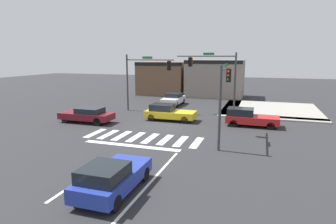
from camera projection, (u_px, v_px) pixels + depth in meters
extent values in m
plane|color=#2B2B2D|center=(163.00, 124.00, 25.09)|extent=(120.00, 120.00, 0.00)
cube|color=silver|center=(95.00, 133.00, 22.12)|extent=(0.52, 2.65, 0.01)
cube|color=silver|center=(108.00, 134.00, 21.77)|extent=(0.52, 2.65, 0.01)
cube|color=silver|center=(122.00, 136.00, 21.42)|extent=(0.52, 2.65, 0.01)
cube|color=silver|center=(136.00, 137.00, 21.07)|extent=(0.52, 2.65, 0.01)
cube|color=silver|center=(150.00, 138.00, 20.72)|extent=(0.52, 2.65, 0.01)
cube|color=silver|center=(165.00, 140.00, 20.37)|extent=(0.52, 2.65, 0.01)
cube|color=silver|center=(181.00, 141.00, 20.02)|extent=(0.52, 2.65, 0.01)
cube|color=silver|center=(197.00, 143.00, 19.67)|extent=(0.52, 2.65, 0.01)
cube|color=white|center=(131.00, 146.00, 19.03)|extent=(6.80, 0.50, 0.01)
cube|color=white|center=(108.00, 161.00, 16.23)|extent=(0.16, 2.00, 0.01)
cube|color=white|center=(62.00, 192.00, 12.50)|extent=(0.16, 2.00, 0.01)
cylinder|color=yellow|center=(139.00, 161.00, 16.29)|extent=(1.03, 1.03, 0.01)
cylinder|color=white|center=(135.00, 160.00, 16.36)|extent=(0.17, 0.17, 0.00)
cylinder|color=white|center=(143.00, 161.00, 16.21)|extent=(0.17, 0.17, 0.00)
cube|color=white|center=(139.00, 161.00, 16.29)|extent=(0.46, 0.04, 0.00)
cube|color=#9E998E|center=(271.00, 118.00, 27.16)|extent=(10.00, 1.60, 0.15)
cube|color=#9E998E|center=(231.00, 107.00, 32.92)|extent=(1.60, 10.00, 0.15)
cube|color=#9E998E|center=(270.00, 109.00, 31.63)|extent=(10.00, 10.00, 0.15)
cube|color=brown|center=(164.00, 78.00, 44.20)|extent=(7.04, 5.75, 4.94)
cube|color=black|center=(158.00, 64.00, 41.28)|extent=(7.04, 0.50, 0.50)
cube|color=gray|center=(215.00, 78.00, 41.53)|extent=(7.94, 5.32, 5.28)
cube|color=black|center=(213.00, 62.00, 38.78)|extent=(7.94, 0.50, 0.50)
cylinder|color=#383A3D|center=(235.00, 85.00, 28.15)|extent=(0.18, 0.18, 6.17)
cylinder|color=#383A3D|center=(206.00, 56.00, 28.54)|extent=(5.92, 0.12, 0.12)
cube|color=black|center=(190.00, 62.00, 29.13)|extent=(0.32, 0.32, 0.95)
sphere|color=red|center=(192.00, 59.00, 29.02)|extent=(0.22, 0.22, 0.22)
sphere|color=#4C330C|center=(192.00, 62.00, 29.08)|extent=(0.22, 0.22, 0.22)
sphere|color=#0C3814|center=(192.00, 65.00, 29.13)|extent=(0.22, 0.22, 0.22)
cube|color=#197233|center=(209.00, 54.00, 28.40)|extent=(1.10, 0.03, 0.24)
cylinder|color=#383A3D|center=(220.00, 109.00, 17.58)|extent=(0.18, 0.18, 5.31)
cylinder|color=#383A3D|center=(227.00, 68.00, 19.65)|extent=(0.12, 5.42, 0.12)
cube|color=black|center=(229.00, 76.00, 21.08)|extent=(0.32, 0.32, 0.95)
sphere|color=red|center=(229.00, 72.00, 20.87)|extent=(0.22, 0.22, 0.22)
sphere|color=#4C330C|center=(228.00, 76.00, 20.93)|extent=(0.22, 0.22, 0.22)
sphere|color=#0C3814|center=(228.00, 80.00, 20.98)|extent=(0.22, 0.22, 0.22)
cube|color=#197233|center=(226.00, 65.00, 19.36)|extent=(0.03, 1.10, 0.24)
cylinder|color=#383A3D|center=(127.00, 83.00, 30.86)|extent=(0.18, 0.18, 5.99)
cylinder|color=#383A3D|center=(150.00, 60.00, 29.58)|extent=(5.23, 0.12, 0.12)
cube|color=black|center=(169.00, 66.00, 29.05)|extent=(0.32, 0.32, 0.95)
sphere|color=red|center=(167.00, 63.00, 29.05)|extent=(0.22, 0.22, 0.22)
sphere|color=#4C330C|center=(167.00, 66.00, 29.10)|extent=(0.22, 0.22, 0.22)
sphere|color=#0C3814|center=(167.00, 69.00, 29.16)|extent=(0.22, 0.22, 0.22)
cube|color=#197233|center=(147.00, 58.00, 29.62)|extent=(1.10, 0.03, 0.24)
cube|color=gold|center=(171.00, 114.00, 26.38)|extent=(4.58, 1.93, 0.60)
cube|color=black|center=(163.00, 107.00, 26.50)|extent=(2.07, 1.70, 0.59)
cylinder|color=black|center=(189.00, 116.00, 26.74)|extent=(0.65, 0.22, 0.65)
cylinder|color=black|center=(185.00, 120.00, 25.15)|extent=(0.65, 0.22, 0.65)
cylinder|color=black|center=(158.00, 114.00, 27.70)|extent=(0.65, 0.22, 0.65)
cylinder|color=black|center=(151.00, 118.00, 26.11)|extent=(0.65, 0.22, 0.65)
cube|color=maroon|center=(87.00, 116.00, 25.57)|extent=(4.76, 1.91, 0.56)
cube|color=black|center=(90.00, 110.00, 25.36)|extent=(2.20, 1.68, 0.46)
cylinder|color=black|center=(65.00, 119.00, 25.33)|extent=(0.70, 0.22, 0.70)
cylinder|color=black|center=(77.00, 116.00, 26.90)|extent=(0.70, 0.22, 0.70)
cylinder|color=black|center=(97.00, 122.00, 24.33)|extent=(0.70, 0.22, 0.70)
cylinder|color=black|center=(108.00, 118.00, 25.91)|extent=(0.70, 0.22, 0.70)
cube|color=red|center=(252.00, 119.00, 24.22)|extent=(4.31, 1.85, 0.60)
cube|color=black|center=(241.00, 112.00, 24.41)|extent=(2.15, 1.63, 0.60)
cylinder|color=black|center=(270.00, 122.00, 24.59)|extent=(0.63, 0.22, 0.63)
cylinder|color=black|center=(271.00, 126.00, 23.06)|extent=(0.63, 0.22, 0.63)
cylinder|color=black|center=(235.00, 119.00, 25.49)|extent=(0.63, 0.22, 0.63)
cylinder|color=black|center=(233.00, 123.00, 23.96)|extent=(0.63, 0.22, 0.63)
cube|color=#23389E|center=(114.00, 178.00, 12.49)|extent=(1.89, 4.26, 0.64)
cube|color=black|center=(104.00, 173.00, 11.61)|extent=(1.66, 1.89, 0.54)
cylinder|color=black|center=(113.00, 170.00, 14.15)|extent=(0.22, 0.67, 0.67)
cylinder|color=black|center=(145.00, 174.00, 13.64)|extent=(0.22, 0.67, 0.67)
cylinder|color=black|center=(78.00, 197.00, 11.45)|extent=(0.22, 0.67, 0.67)
cylinder|color=black|center=(115.00, 203.00, 10.94)|extent=(0.22, 0.67, 0.67)
cube|color=white|center=(173.00, 100.00, 34.58)|extent=(1.91, 4.33, 0.63)
cube|color=black|center=(174.00, 95.00, 34.81)|extent=(1.68, 2.09, 0.46)
cylinder|color=black|center=(176.00, 105.00, 33.00)|extent=(0.22, 0.70, 0.70)
cylinder|color=black|center=(163.00, 104.00, 33.52)|extent=(0.22, 0.70, 0.70)
cylinder|color=black|center=(183.00, 101.00, 35.75)|extent=(0.22, 0.70, 0.70)
cylinder|color=black|center=(170.00, 100.00, 36.27)|extent=(0.22, 0.70, 0.70)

